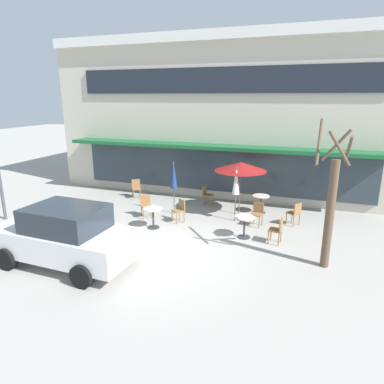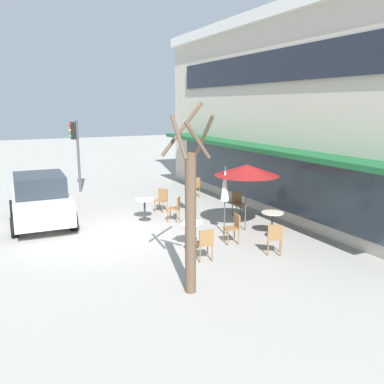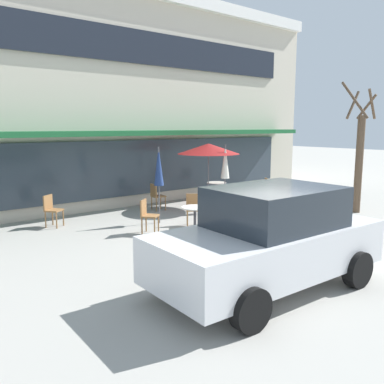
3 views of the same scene
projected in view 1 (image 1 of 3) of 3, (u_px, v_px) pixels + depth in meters
ground_plane at (167, 249)px, 10.96m from camera, size 80.00×80.00×0.00m
building_facade at (238, 114)px, 18.98m from camera, size 17.07×9.10×7.50m
cafe_table_near_wall at (153, 215)px, 12.60m from camera, size 0.70×0.70×0.76m
cafe_table_streetside at (261, 201)px, 14.22m from camera, size 0.70×0.70×0.76m
cafe_table_by_tree at (244, 224)px, 11.73m from camera, size 0.70×0.70×0.76m
patio_umbrella_green_folded at (236, 181)px, 13.01m from camera, size 0.28×0.28×2.20m
patio_umbrella_cream_folded at (241, 166)px, 13.65m from camera, size 2.10×2.10×2.20m
patio_umbrella_corner_open at (174, 175)px, 13.86m from camera, size 0.28×0.28×2.20m
cafe_chair_0 at (136, 187)px, 16.36m from camera, size 0.56×0.56×0.89m
cafe_chair_1 at (278, 229)px, 11.23m from camera, size 0.45×0.45×0.89m
cafe_chair_2 at (146, 205)px, 13.75m from camera, size 0.56×0.56×0.89m
cafe_chair_3 at (206, 194)px, 15.25m from camera, size 0.44×0.44×0.89m
cafe_chair_4 at (257, 212)px, 12.83m from camera, size 0.46×0.46×0.89m
cafe_chair_5 at (180, 209)px, 13.21m from camera, size 0.56×0.56×0.89m
cafe_chair_6 at (295, 212)px, 12.86m from camera, size 0.56×0.56×0.89m
parked_sedan at (65, 236)px, 9.79m from camera, size 4.26×2.13×1.76m
street_tree at (330, 206)px, 9.39m from camera, size 0.87×0.98×4.15m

